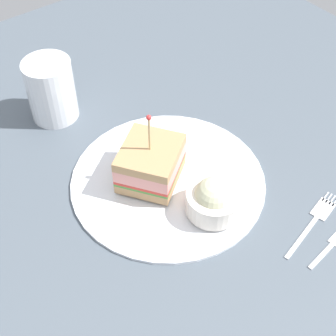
# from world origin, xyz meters

# --- Properties ---
(ground_plane) EXTENTS (1.09, 1.09, 0.02)m
(ground_plane) POSITION_xyz_m (0.00, 0.00, -0.01)
(ground_plane) COLOR #4C5660
(plate) EXTENTS (0.28, 0.28, 0.01)m
(plate) POSITION_xyz_m (0.00, 0.00, 0.00)
(plate) COLOR white
(plate) RESTS_ON ground_plane
(sandwich_half_center) EXTENTS (0.11, 0.11, 0.11)m
(sandwich_half_center) POSITION_xyz_m (-0.02, 0.02, 0.04)
(sandwich_half_center) COLOR tan
(sandwich_half_center) RESTS_ON plate
(coleslaw_bowl) EXTENTS (0.07, 0.07, 0.05)m
(coleslaw_bowl) POSITION_xyz_m (0.01, -0.08, 0.03)
(coleslaw_bowl) COLOR silver
(coleslaw_bowl) RESTS_ON plate
(drink_glass) EXTENTS (0.07, 0.07, 0.10)m
(drink_glass) POSITION_xyz_m (-0.06, 0.23, 0.04)
(drink_glass) COLOR beige
(drink_glass) RESTS_ON ground_plane
(fork) EXTENTS (0.13, 0.04, 0.00)m
(fork) POSITION_xyz_m (0.12, -0.17, 0.00)
(fork) COLOR silver
(fork) RESTS_ON ground_plane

